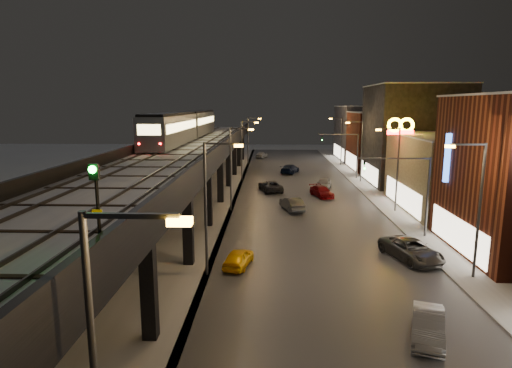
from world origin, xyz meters
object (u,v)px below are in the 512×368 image
object	(u,v)px
car_onc_dark	(411,250)
subway_train	(186,125)
car_taxi	(239,259)
car_far_white	(262,155)
car_mid_dark	(290,169)
car_near_white	(292,204)
car_mid_silver	(270,186)
car_onc_red	(324,184)
rail_signal	(96,189)
car_onc_white	(322,192)
car_onc_silver	(428,327)

from	to	relation	value
car_onc_dark	subway_train	bearing A→B (deg)	107.44
car_taxi	car_far_white	bearing A→B (deg)	-78.03
car_mid_dark	car_far_white	size ratio (longest dim) A/B	1.24
car_near_white	car_onc_dark	bearing A→B (deg)	102.66
car_near_white	car_mid_silver	distance (m)	10.66
car_onc_red	car_mid_dark	bearing A→B (deg)	121.25
car_taxi	car_near_white	world-z (taller)	car_near_white
car_taxi	car_onc_dark	bearing A→B (deg)	-159.70
car_mid_silver	car_onc_red	distance (m)	7.49
rail_signal	car_far_white	xyz separation A→B (m)	(3.81, 78.44, -7.95)
car_onc_dark	car_onc_red	size ratio (longest dim) A/B	1.28
car_taxi	car_onc_dark	distance (m)	12.76
car_mid_silver	car_near_white	bearing A→B (deg)	87.95
rail_signal	car_onc_red	xyz separation A→B (m)	(12.96, 44.12, -7.93)
car_near_white	car_onc_white	distance (m)	8.19
car_far_white	car_onc_red	world-z (taller)	car_onc_red
car_mid_dark	rail_signal	bearing A→B (deg)	101.01
car_onc_red	car_onc_dark	bearing A→B (deg)	-68.64
car_taxi	car_near_white	xyz separation A→B (m)	(4.58, 16.54, 0.10)
car_onc_silver	car_onc_red	distance (m)	37.95
car_onc_dark	car_onc_white	bearing A→B (deg)	81.57
car_mid_silver	car_onc_dark	bearing A→B (deg)	97.75
car_onc_dark	car_onc_red	xyz separation A→B (m)	(-3.10, 26.95, -0.03)
car_near_white	car_far_white	size ratio (longest dim) A/B	1.07
subway_train	car_taxi	bearing A→B (deg)	-73.15
rail_signal	car_taxi	world-z (taller)	rail_signal
car_taxi	car_onc_dark	xyz separation A→B (m)	(12.63, 1.77, 0.13)
rail_signal	car_far_white	size ratio (longest dim) A/B	0.69
rail_signal	car_onc_dark	xyz separation A→B (m)	(16.06, 17.17, -7.90)
car_mid_dark	car_taxi	bearing A→B (deg)	102.38
subway_train	car_onc_white	bearing A→B (deg)	-25.47
subway_train	car_mid_silver	bearing A→B (deg)	-24.48
car_onc_red	car_onc_silver	bearing A→B (deg)	-74.59
car_mid_silver	car_onc_silver	bearing A→B (deg)	87.34
rail_signal	car_onc_white	world-z (taller)	rail_signal
car_mid_dark	car_onc_silver	distance (m)	51.68
car_mid_silver	car_onc_dark	xyz separation A→B (m)	(10.37, -25.18, 0.04)
car_taxi	car_onc_red	distance (m)	30.26
car_taxi	car_onc_red	xyz separation A→B (m)	(9.53, 28.72, 0.10)
car_taxi	car_far_white	xyz separation A→B (m)	(0.39, 63.04, 0.07)
car_mid_silver	car_onc_white	bearing A→B (deg)	138.05
rail_signal	car_onc_red	distance (m)	46.66
rail_signal	car_far_white	distance (m)	78.93
car_onc_white	car_mid_dark	bearing A→B (deg)	82.01
car_onc_silver	car_onc_red	size ratio (longest dim) A/B	0.97
car_taxi	car_mid_silver	distance (m)	27.04
subway_train	car_near_white	size ratio (longest dim) A/B	8.52
car_mid_dark	car_onc_red	world-z (taller)	car_mid_dark
car_onc_dark	car_taxi	bearing A→B (deg)	169.21
car_mid_silver	car_mid_dark	xyz separation A→B (m)	(3.28, 15.31, 0.02)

